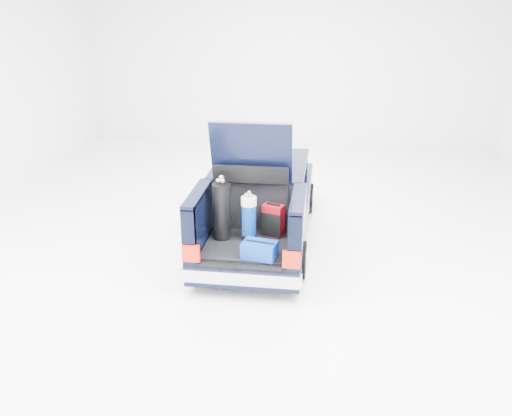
# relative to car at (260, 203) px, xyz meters

# --- Properties ---
(ground) EXTENTS (14.00, 14.00, 0.00)m
(ground) POSITION_rel_car_xyz_m (0.00, -0.11, -0.67)
(ground) COLOR white
(ground) RESTS_ON ground
(car) EXTENTS (1.87, 4.65, 2.47)m
(car) POSITION_rel_car_xyz_m (0.00, 0.00, 0.00)
(car) COLOR black
(car) RESTS_ON ground
(red_suitcase) EXTENTS (0.38, 0.31, 0.55)m
(red_suitcase) POSITION_rel_car_xyz_m (0.36, -1.19, 0.19)
(red_suitcase) COLOR maroon
(red_suitcase) RESTS_ON car
(black_golf_bag) EXTENTS (0.34, 0.36, 1.03)m
(black_golf_bag) POSITION_rel_car_xyz_m (-0.44, -1.43, 0.40)
(black_golf_bag) COLOR black
(black_golf_bag) RESTS_ON car
(blue_golf_bag) EXTENTS (0.25, 0.25, 0.82)m
(blue_golf_bag) POSITION_rel_car_xyz_m (-0.00, -1.42, 0.30)
(blue_golf_bag) COLOR black
(blue_golf_bag) RESTS_ON car
(blue_duffel) EXTENTS (0.55, 0.42, 0.26)m
(blue_duffel) POSITION_rel_car_xyz_m (0.24, -2.01, 0.05)
(blue_duffel) COLOR navy
(blue_duffel) RESTS_ON car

